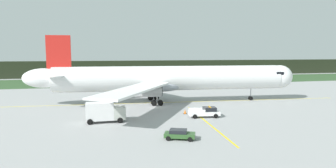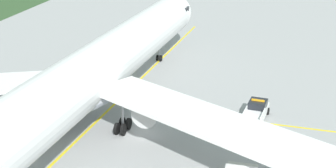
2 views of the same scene
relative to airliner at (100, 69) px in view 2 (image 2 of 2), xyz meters
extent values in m
plane|color=#979899|center=(-3.08, -4.83, -5.41)|extent=(320.00, 320.00, 0.00)
cube|color=yellow|center=(0.58, -0.04, -5.41)|extent=(81.62, 5.88, 0.01)
cube|color=yellow|center=(1.87, -19.92, -5.41)|extent=(2.08, 26.08, 0.01)
cylinder|color=white|center=(0.58, -0.04, 0.14)|extent=(51.37, 8.99, 5.51)
ellipsoid|color=white|center=(27.18, -1.86, 0.14)|extent=(6.43, 5.91, 5.51)
ellipsoid|color=#A8AFBA|center=(-1.97, 0.13, -1.38)|extent=(12.36, 6.59, 3.03)
cube|color=black|center=(25.88, -1.77, 1.10)|extent=(2.15, 5.35, 0.70)
cylinder|color=#ABABAB|center=(-4.02, 7.42, -1.73)|extent=(4.09, 2.69, 2.43)
cylinder|color=black|center=(-2.01, 7.28, -1.73)|extent=(0.27, 2.24, 2.23)
cube|color=white|center=(-8.92, -12.71, -0.55)|extent=(17.01, 23.79, 0.35)
cylinder|color=#ABABAB|center=(-4.99, -6.80, -1.73)|extent=(4.09, 2.69, 2.43)
cylinder|color=black|center=(-2.98, -6.94, -1.73)|extent=(0.27, 2.24, 2.23)
cylinder|color=gray|center=(19.96, -1.37, -3.56)|extent=(0.20, 0.20, 2.79)
cylinder|color=black|center=(19.97, -1.11, -4.96)|extent=(0.91, 0.28, 0.90)
cylinder|color=black|center=(19.94, -1.62, -4.96)|extent=(0.91, 0.28, 0.90)
cylinder|color=gray|center=(-2.73, 3.78, -3.41)|extent=(0.28, 0.28, 2.79)
cylinder|color=black|center=(-2.05, 3.38, -4.81)|extent=(1.22, 0.38, 1.20)
cylinder|color=black|center=(-2.00, 4.08, -4.81)|extent=(1.22, 0.38, 1.20)
cylinder|color=black|center=(-3.45, 3.48, -4.81)|extent=(1.22, 0.38, 1.20)
cylinder|color=black|center=(-3.40, 4.18, -4.81)|extent=(1.22, 0.38, 1.20)
cylinder|color=gray|center=(-3.21, -3.37, -3.41)|extent=(0.28, 0.28, 2.79)
cylinder|color=black|center=(-2.49, -3.07, -4.81)|extent=(1.22, 0.38, 1.20)
cylinder|color=black|center=(-2.54, -3.77, -4.81)|extent=(1.22, 0.38, 1.20)
cylinder|color=black|center=(-3.89, -2.98, -4.81)|extent=(1.22, 0.38, 1.20)
cylinder|color=black|center=(-3.94, -3.67, -4.81)|extent=(1.22, 0.38, 1.20)
cube|color=white|center=(2.72, -16.25, -4.68)|extent=(5.62, 2.65, 0.70)
cube|color=black|center=(3.68, -16.38, -3.98)|extent=(2.38, 2.08, 0.70)
cube|color=white|center=(1.55, -15.15, -4.11)|extent=(2.59, 0.43, 0.45)
cube|color=white|center=(1.31, -17.02, -4.11)|extent=(2.59, 0.43, 0.45)
cube|color=orange|center=(3.68, -16.38, -3.55)|extent=(0.37, 1.40, 0.16)
cylinder|color=black|center=(4.67, -15.48, -5.03)|extent=(0.78, 0.33, 0.76)
cylinder|color=black|center=(4.41, -17.49, -5.03)|extent=(0.78, 0.33, 0.76)
cylinder|color=black|center=(1.02, -15.02, -5.03)|extent=(0.78, 0.33, 0.76)
cylinder|color=black|center=(0.76, -17.03, -5.03)|extent=(0.78, 0.33, 0.76)
cube|color=black|center=(0.29, -12.65, -5.40)|extent=(0.64, 0.64, 0.03)
cone|color=orange|center=(0.29, -12.65, -5.00)|extent=(0.49, 0.49, 0.76)
camera|label=1|loc=(-14.90, -63.67, 5.96)|focal=31.03mm
camera|label=2|loc=(-45.70, -17.90, 16.68)|focal=52.43mm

